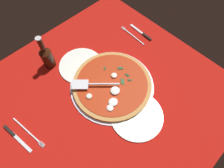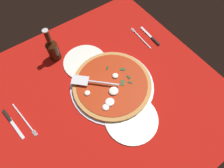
{
  "view_description": "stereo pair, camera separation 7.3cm",
  "coord_description": "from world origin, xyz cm",
  "views": [
    {
      "loc": [
        33.96,
        -29.0,
        89.08
      ],
      "look_at": [
        -1.43,
        5.14,
        1.95
      ],
      "focal_mm": 30.47,
      "sensor_mm": 36.0,
      "label": 1
    },
    {
      "loc": [
        38.65,
        -23.35,
        89.08
      ],
      "look_at": [
        -1.43,
        5.14,
        1.95
      ],
      "focal_mm": 30.47,
      "sensor_mm": 36.0,
      "label": 2
    }
  ],
  "objects": [
    {
      "name": "beer_bottle",
      "position": [
        -35.6,
        -10.53,
        8.03
      ],
      "size": [
        6.42,
        6.42,
        21.67
      ],
      "color": "#32170A",
      "rests_on": "ground_plane"
    },
    {
      "name": "pizza_pan",
      "position": [
        -1.43,
        5.14,
        0.53
      ],
      "size": [
        44.49,
        44.49,
        0.85
      ],
      "primitive_type": "cylinder",
      "color": "silver",
      "rests_on": "ground_plane"
    },
    {
      "name": "place_setting_near",
      "position": [
        -11.88,
        -43.31,
        0.46
      ],
      "size": [
        22.98,
        14.03,
        1.4
      ],
      "rotation": [
        0.0,
        0.0,
        0.15
      ],
      "color": "white",
      "rests_on": "ground_plane"
    },
    {
      "name": "pizza",
      "position": [
        -1.33,
        5.03,
        1.99
      ],
      "size": [
        41.54,
        41.54,
        3.41
      ],
      "color": "#BE8444",
      "rests_on": "pizza_pan"
    },
    {
      "name": "place_setting_far",
      "position": [
        -16.42,
        41.97,
        0.45
      ],
      "size": [
        21.96,
        13.85,
        1.4
      ],
      "rotation": [
        0.0,
        0.0,
        3.1
      ],
      "color": "white",
      "rests_on": "ground_plane"
    },
    {
      "name": "dinner_plate_left",
      "position": [
        -22.87,
        1.37,
        0.6
      ],
      "size": [
        24.59,
        24.59,
        1.0
      ],
      "primitive_type": "cylinder",
      "color": "white",
      "rests_on": "ground_plane"
    },
    {
      "name": "checker_pattern",
      "position": [
        0.0,
        0.0,
        0.05
      ],
      "size": [
        115.44,
        115.44,
        0.1
      ],
      "color": "white",
      "rests_on": "ground_plane"
    },
    {
      "name": "dinner_plate_right",
      "position": [
        19.17,
        1.98,
        0.6
      ],
      "size": [
        25.99,
        25.99,
        1.0
      ],
      "primitive_type": "cylinder",
      "color": "white",
      "rests_on": "ground_plane"
    },
    {
      "name": "ground_plane",
      "position": [
        0.0,
        0.0,
        -0.4
      ],
      "size": [
        115.44,
        115.44,
        0.8
      ],
      "primitive_type": "cube",
      "color": "#A6120C"
    },
    {
      "name": "pizza_server",
      "position": [
        -7.13,
        -3.11,
        4.7
      ],
      "size": [
        19.29,
        19.94,
        1.0
      ],
      "rotation": [
        0.0,
        0.0,
        3.95
      ],
      "color": "silver",
      "rests_on": "pizza"
    }
  ]
}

